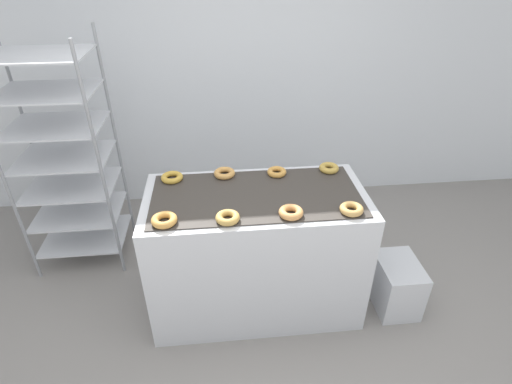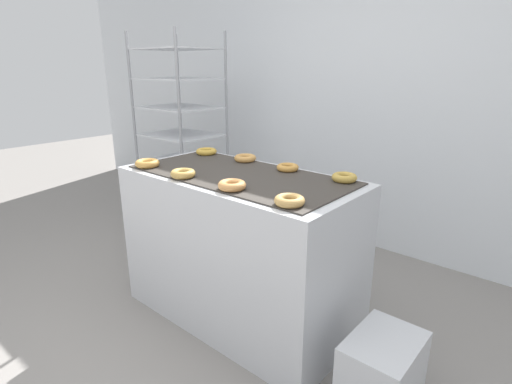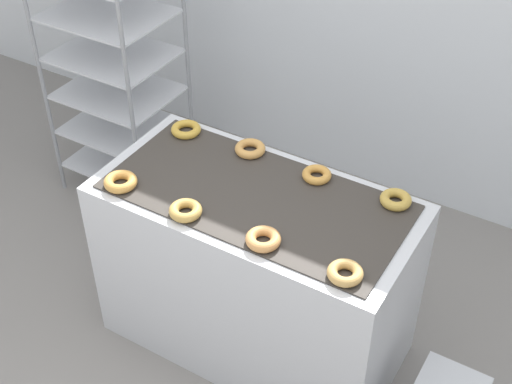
{
  "view_description": "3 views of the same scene",
  "coord_description": "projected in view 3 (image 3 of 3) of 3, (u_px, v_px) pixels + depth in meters",
  "views": [
    {
      "loc": [
        -0.22,
        -1.5,
        2.27
      ],
      "look_at": [
        0.0,
        0.6,
        0.95
      ],
      "focal_mm": 28.0,
      "sensor_mm": 36.0,
      "label": 1
    },
    {
      "loc": [
        1.52,
        -1.02,
        1.53
      ],
      "look_at": [
        0.0,
        0.75,
        0.78
      ],
      "focal_mm": 28.0,
      "sensor_mm": 36.0,
      "label": 2
    },
    {
      "loc": [
        1.22,
        -1.44,
        2.86
      ],
      "look_at": [
        0.0,
        0.6,
        0.95
      ],
      "focal_mm": 50.0,
      "sensor_mm": 36.0,
      "label": 3
    }
  ],
  "objects": [
    {
      "name": "donut_near_midleft",
      "position": [
        186.0,
        210.0,
        2.95
      ],
      "size": [
        0.14,
        0.14,
        0.04
      ],
      "primitive_type": "torus",
      "color": "#BC9247",
      "rests_on": "fryer_machine"
    },
    {
      "name": "fryer_machine",
      "position": [
        256.0,
        272.0,
        3.35
      ],
      "size": [
        1.41,
        0.7,
        0.93
      ],
      "color": "silver",
      "rests_on": "ground_plane"
    },
    {
      "name": "donut_far_left",
      "position": [
        186.0,
        129.0,
        3.42
      ],
      "size": [
        0.14,
        0.14,
        0.04
      ],
      "primitive_type": "torus",
      "color": "gold",
      "rests_on": "fryer_machine"
    },
    {
      "name": "donut_near_midright",
      "position": [
        263.0,
        239.0,
        2.81
      ],
      "size": [
        0.14,
        0.14,
        0.04
      ],
      "primitive_type": "torus",
      "color": "tan",
      "rests_on": "fryer_machine"
    },
    {
      "name": "donut_far_midright",
      "position": [
        317.0,
        175.0,
        3.14
      ],
      "size": [
        0.13,
        0.13,
        0.04
      ],
      "primitive_type": "torus",
      "color": "gold",
      "rests_on": "fryer_machine"
    },
    {
      "name": "donut_far_right",
      "position": [
        396.0,
        200.0,
        3.0
      ],
      "size": [
        0.13,
        0.13,
        0.04
      ],
      "primitive_type": "torus",
      "color": "gold",
      "rests_on": "fryer_machine"
    },
    {
      "name": "donut_far_midleft",
      "position": [
        250.0,
        149.0,
        3.29
      ],
      "size": [
        0.14,
        0.14,
        0.04
      ],
      "primitive_type": "torus",
      "color": "#CB9049",
      "rests_on": "fryer_machine"
    },
    {
      "name": "donut_near_left",
      "position": [
        121.0,
        182.0,
        3.1
      ],
      "size": [
        0.15,
        0.15,
        0.04
      ],
      "primitive_type": "torus",
      "color": "gold",
      "rests_on": "fryer_machine"
    },
    {
      "name": "baking_rack_cart",
      "position": [
        113.0,
        55.0,
        4.07
      ],
      "size": [
        0.68,
        0.56,
        1.8
      ],
      "color": "gray",
      "rests_on": "ground_plane"
    },
    {
      "name": "donut_near_right",
      "position": [
        345.0,
        273.0,
        2.67
      ],
      "size": [
        0.14,
        0.14,
        0.04
      ],
      "primitive_type": "torus",
      "color": "tan",
      "rests_on": "fryer_machine"
    }
  ]
}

